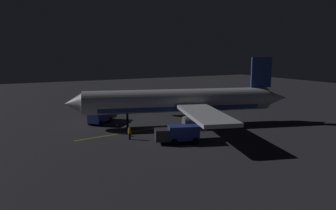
# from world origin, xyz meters

# --- Properties ---
(ground_plane) EXTENTS (180.00, 180.00, 0.20)m
(ground_plane) POSITION_xyz_m (0.00, 0.00, -0.10)
(ground_plane) COLOR #2E2E34
(apron_guide_stripe) EXTENTS (3.68, 26.66, 0.01)m
(apron_guide_stripe) POSITION_xyz_m (-0.11, 4.00, 0.00)
(apron_guide_stripe) COLOR gold
(apron_guide_stripe) RESTS_ON ground_plane
(airliner) EXTENTS (32.79, 36.69, 11.10)m
(airliner) POSITION_xyz_m (-0.17, -0.58, 3.90)
(airliner) COLOR white
(airliner) RESTS_ON ground_plane
(baggage_truck) EXTENTS (5.98, 6.07, 2.18)m
(baggage_truck) POSITION_xyz_m (7.45, 10.77, 1.17)
(baggage_truck) COLOR navy
(baggage_truck) RESTS_ON ground_plane
(catering_truck) EXTENTS (3.82, 6.11, 2.34)m
(catering_truck) POSITION_xyz_m (-9.12, 5.09, 1.21)
(catering_truck) COLOR navy
(catering_truck) RESTS_ON ground_plane
(ground_crew_worker) EXTENTS (0.40, 0.40, 1.74)m
(ground_crew_worker) POSITION_xyz_m (-4.59, 10.32, 0.89)
(ground_crew_worker) COLOR black
(ground_crew_worker) RESTS_ON ground_plane
(traffic_cone_near_left) EXTENTS (0.50, 0.50, 0.55)m
(traffic_cone_near_left) POSITION_xyz_m (-3.17, 9.64, 0.25)
(traffic_cone_near_left) COLOR #EA590F
(traffic_cone_near_left) RESTS_ON ground_plane
(traffic_cone_near_right) EXTENTS (0.50, 0.50, 0.55)m
(traffic_cone_near_right) POSITION_xyz_m (-0.47, 2.09, 0.25)
(traffic_cone_near_right) COLOR #EA590F
(traffic_cone_near_right) RESTS_ON ground_plane
(traffic_cone_under_wing) EXTENTS (0.50, 0.50, 0.55)m
(traffic_cone_under_wing) POSITION_xyz_m (-3.89, 5.36, 0.25)
(traffic_cone_under_wing) COLOR #EA590F
(traffic_cone_under_wing) RESTS_ON ground_plane
(traffic_cone_far) EXTENTS (0.50, 0.50, 0.55)m
(traffic_cone_far) POSITION_xyz_m (3.71, 9.44, 0.25)
(traffic_cone_far) COLOR #EA590F
(traffic_cone_far) RESTS_ON ground_plane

